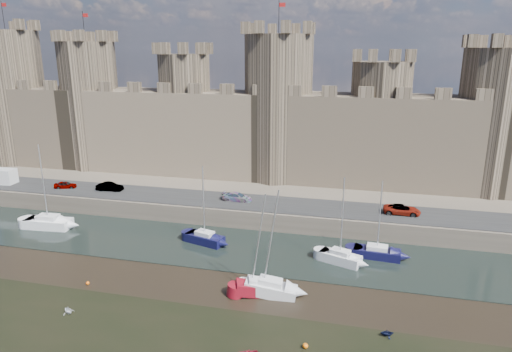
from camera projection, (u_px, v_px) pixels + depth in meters
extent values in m
cube|color=black|center=(223.00, 247.00, 55.64)|extent=(160.00, 12.00, 0.08)
cube|color=#4C443A|center=(278.00, 166.00, 88.99)|extent=(160.00, 60.00, 2.50)
cube|color=black|center=(244.00, 202.00, 64.32)|extent=(160.00, 7.00, 0.10)
cube|color=#42382B|center=(265.00, 135.00, 75.53)|extent=(100.00, 9.00, 14.00)
cylinder|color=#42382B|center=(15.00, 98.00, 85.03)|extent=(11.00, 11.00, 24.00)
cylinder|color=black|center=(3.00, 16.00, 81.09)|extent=(0.10, 0.10, 5.00)
cube|color=#A81716|center=(4.00, 5.00, 80.49)|extent=(1.00, 0.03, 0.60)
cylinder|color=#42382B|center=(91.00, 106.00, 81.68)|extent=(10.00, 10.00, 22.00)
cylinder|color=black|center=(84.00, 26.00, 78.02)|extent=(0.10, 0.10, 5.00)
cube|color=#A81716|center=(85.00, 15.00, 77.42)|extent=(1.00, 0.03, 0.60)
cylinder|color=#42382B|center=(186.00, 114.00, 77.88)|extent=(9.00, 9.00, 20.00)
cylinder|color=#42382B|center=(278.00, 108.00, 73.86)|extent=(11.00, 11.00, 23.00)
cylinder|color=black|center=(279.00, 17.00, 70.06)|extent=(0.10, 0.10, 5.00)
cube|color=#A81716|center=(282.00, 5.00, 69.46)|extent=(1.00, 0.03, 0.60)
cylinder|color=#42382B|center=(379.00, 124.00, 70.78)|extent=(9.00, 9.00, 19.00)
cylinder|color=#42382B|center=(492.00, 122.00, 66.89)|extent=(10.00, 10.00, 21.00)
imported|color=gray|center=(65.00, 185.00, 70.39)|extent=(3.54, 2.29, 1.12)
imported|color=gray|center=(110.00, 187.00, 69.10)|extent=(4.12, 1.68, 1.33)
imported|color=gray|center=(237.00, 197.00, 64.58)|extent=(4.18, 1.71, 1.21)
imported|color=gray|center=(402.00, 210.00, 59.35)|extent=(4.73, 2.21, 1.31)
cube|color=silver|center=(49.00, 223.00, 61.32)|extent=(6.29, 2.85, 1.25)
cube|color=silver|center=(48.00, 217.00, 61.07)|extent=(2.84, 1.87, 0.57)
cylinder|color=silver|center=(43.00, 183.00, 59.76)|extent=(0.14, 0.14, 10.21)
cube|color=black|center=(205.00, 239.00, 56.53)|extent=(5.27, 3.24, 1.08)
cube|color=silver|center=(205.00, 233.00, 56.32)|extent=(2.48, 1.91, 0.49)
cylinder|color=silver|center=(204.00, 201.00, 55.19)|extent=(0.14, 0.14, 8.80)
cube|color=silver|center=(340.00, 258.00, 51.35)|extent=(4.99, 3.28, 1.09)
cube|color=silver|center=(340.00, 252.00, 51.14)|extent=(2.37, 1.89, 0.50)
cylinder|color=silver|center=(342.00, 216.00, 49.99)|extent=(0.14, 0.14, 8.94)
cube|color=black|center=(377.00, 253.00, 52.72)|extent=(5.40, 2.45, 1.00)
cube|color=silver|center=(377.00, 247.00, 52.53)|extent=(2.44, 1.61, 0.46)
cylinder|color=silver|center=(380.00, 216.00, 51.47)|extent=(0.14, 0.14, 8.22)
cube|color=maroon|center=(259.00, 289.00, 44.92)|extent=(4.82, 3.13, 1.15)
cube|color=silver|center=(259.00, 281.00, 44.70)|extent=(2.29, 1.81, 0.52)
cylinder|color=silver|center=(259.00, 240.00, 43.50)|extent=(0.14, 0.14, 9.37)
cube|color=silver|center=(271.00, 290.00, 44.76)|extent=(5.20, 2.31, 1.19)
cube|color=silver|center=(271.00, 282.00, 44.53)|extent=(2.34, 1.53, 0.54)
cylinder|color=silver|center=(271.00, 238.00, 43.28)|extent=(0.14, 0.14, 9.76)
imported|color=silver|center=(68.00, 310.00, 41.74)|extent=(1.58, 1.51, 0.65)
imported|color=black|center=(387.00, 333.00, 38.43)|extent=(1.46, 1.35, 0.63)
sphere|color=#FF630B|center=(88.00, 283.00, 46.80)|extent=(0.38, 0.38, 0.38)
sphere|color=orange|center=(305.00, 346.00, 36.89)|extent=(0.46, 0.46, 0.46)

